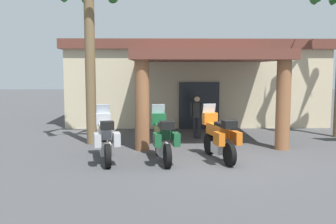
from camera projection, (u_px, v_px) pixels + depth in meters
name	position (u px, v px, depth m)	size (l,w,h in m)	color
ground_plane	(221.00, 160.00, 11.57)	(80.00, 80.00, 0.00)	#424244
motel_building	(194.00, 81.00, 19.80)	(12.50, 10.56, 4.01)	beige
motorcycle_silver	(105.00, 138.00, 11.28)	(0.91, 2.19, 1.61)	black
motorcycle_green	(163.00, 138.00, 11.30)	(0.82, 2.21, 1.61)	black
motorcycle_orange	(219.00, 137.00, 11.46)	(0.95, 2.18, 1.61)	black
pedestrian	(197.00, 114.00, 15.04)	(0.48, 0.32, 1.64)	black
palm_tree_roadside	(90.00, 22.00, 13.60)	(2.17, 2.24, 6.15)	brown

